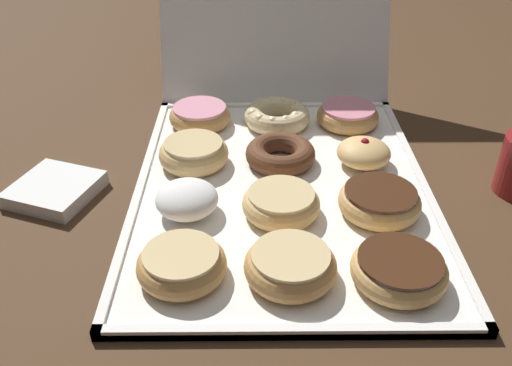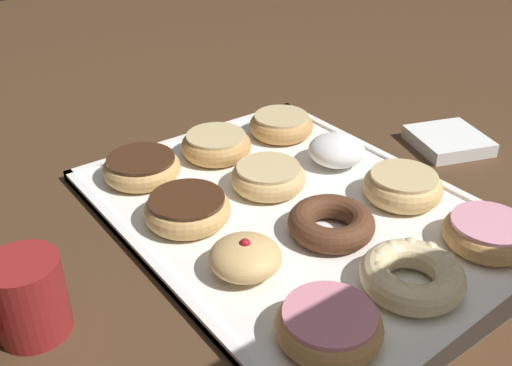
{
  "view_description": "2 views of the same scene",
  "coord_description": "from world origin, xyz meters",
  "px_view_note": "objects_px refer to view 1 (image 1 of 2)",
  "views": [
    {
      "loc": [
        -0.04,
        -0.69,
        0.47
      ],
      "look_at": [
        -0.04,
        -0.04,
        0.04
      ],
      "focal_mm": 38.56,
      "sensor_mm": 36.0,
      "label": 1
    },
    {
      "loc": [
        0.45,
        0.51,
        0.45
      ],
      "look_at": [
        0.04,
        -0.04,
        0.05
      ],
      "focal_mm": 40.95,
      "sensor_mm": 36.0,
      "label": 2
    }
  ],
  "objects_px": {
    "pink_frosted_donut_9": "(200,115)",
    "pink_frosted_donut_11": "(348,115)",
    "chocolate_frosted_donut_2": "(399,269)",
    "glazed_ring_donut_6": "(194,153)",
    "glazed_ring_donut_1": "(287,265)",
    "chocolate_frosted_donut_5": "(379,201)",
    "chocolate_cake_ring_donut_7": "(283,154)",
    "jelly_filled_donut_8": "(364,153)",
    "donut_box": "(282,189)",
    "glazed_ring_donut_0": "(182,264)",
    "powdered_filled_donut_3": "(187,199)",
    "napkin_stack": "(55,189)",
    "glazed_ring_donut_4": "(281,203)",
    "cruller_donut_10": "(275,115)"
  },
  "relations": [
    {
      "from": "chocolate_frosted_donut_5",
      "to": "cruller_donut_10",
      "type": "xyz_separation_m",
      "value": [
        -0.14,
        0.27,
        -0.0
      ]
    },
    {
      "from": "chocolate_frosted_donut_2",
      "to": "glazed_ring_donut_6",
      "type": "relative_size",
      "value": 1.04
    },
    {
      "from": "glazed_ring_donut_1",
      "to": "napkin_stack",
      "type": "height_order",
      "value": "glazed_ring_donut_1"
    },
    {
      "from": "glazed_ring_donut_4",
      "to": "chocolate_cake_ring_donut_7",
      "type": "bearing_deg",
      "value": 86.37
    },
    {
      "from": "chocolate_frosted_donut_5",
      "to": "jelly_filled_donut_8",
      "type": "distance_m",
      "value": 0.13
    },
    {
      "from": "powdered_filled_donut_3",
      "to": "chocolate_cake_ring_donut_7",
      "type": "height_order",
      "value": "powdered_filled_donut_3"
    },
    {
      "from": "glazed_ring_donut_0",
      "to": "napkin_stack",
      "type": "height_order",
      "value": "glazed_ring_donut_0"
    },
    {
      "from": "donut_box",
      "to": "cruller_donut_10",
      "type": "height_order",
      "value": "cruller_donut_10"
    },
    {
      "from": "cruller_donut_10",
      "to": "chocolate_frosted_donut_2",
      "type": "bearing_deg",
      "value": -71.92
    },
    {
      "from": "chocolate_frosted_donut_2",
      "to": "glazed_ring_donut_4",
      "type": "bearing_deg",
      "value": 134.56
    },
    {
      "from": "cruller_donut_10",
      "to": "pink_frosted_donut_11",
      "type": "relative_size",
      "value": 1.07
    },
    {
      "from": "chocolate_cake_ring_donut_7",
      "to": "jelly_filled_donut_8",
      "type": "bearing_deg",
      "value": -2.06
    },
    {
      "from": "glazed_ring_donut_0",
      "to": "chocolate_frosted_donut_5",
      "type": "relative_size",
      "value": 0.94
    },
    {
      "from": "powdered_filled_donut_3",
      "to": "glazed_ring_donut_4",
      "type": "height_order",
      "value": "powdered_filled_donut_3"
    },
    {
      "from": "chocolate_frosted_donut_2",
      "to": "pink_frosted_donut_11",
      "type": "xyz_separation_m",
      "value": [
        -0.0,
        0.41,
        0.0
      ]
    },
    {
      "from": "chocolate_frosted_donut_5",
      "to": "chocolate_cake_ring_donut_7",
      "type": "height_order",
      "value": "chocolate_frosted_donut_5"
    },
    {
      "from": "glazed_ring_donut_4",
      "to": "napkin_stack",
      "type": "relative_size",
      "value": 0.96
    },
    {
      "from": "chocolate_frosted_donut_2",
      "to": "chocolate_cake_ring_donut_7",
      "type": "xyz_separation_m",
      "value": [
        -0.13,
        0.27,
        -0.0
      ]
    },
    {
      "from": "glazed_ring_donut_1",
      "to": "glazed_ring_donut_6",
      "type": "bearing_deg",
      "value": 116.85
    },
    {
      "from": "pink_frosted_donut_9",
      "to": "pink_frosted_donut_11",
      "type": "relative_size",
      "value": 0.99
    },
    {
      "from": "chocolate_frosted_donut_2",
      "to": "powdered_filled_donut_3",
      "type": "xyz_separation_m",
      "value": [
        -0.27,
        0.14,
        0.0
      ]
    },
    {
      "from": "glazed_ring_donut_0",
      "to": "chocolate_cake_ring_donut_7",
      "type": "distance_m",
      "value": 0.3
    },
    {
      "from": "powdered_filled_donut_3",
      "to": "glazed_ring_donut_6",
      "type": "height_order",
      "value": "powdered_filled_donut_3"
    },
    {
      "from": "napkin_stack",
      "to": "powdered_filled_donut_3",
      "type": "bearing_deg",
      "value": -15.77
    },
    {
      "from": "chocolate_frosted_donut_5",
      "to": "pink_frosted_donut_11",
      "type": "distance_m",
      "value": 0.27
    },
    {
      "from": "chocolate_cake_ring_donut_7",
      "to": "jelly_filled_donut_8",
      "type": "distance_m",
      "value": 0.13
    },
    {
      "from": "napkin_stack",
      "to": "donut_box",
      "type": "bearing_deg",
      "value": 1.19
    },
    {
      "from": "chocolate_frosted_donut_2",
      "to": "napkin_stack",
      "type": "relative_size",
      "value": 1.02
    },
    {
      "from": "donut_box",
      "to": "jelly_filled_donut_8",
      "type": "height_order",
      "value": "jelly_filled_donut_8"
    },
    {
      "from": "chocolate_cake_ring_donut_7",
      "to": "napkin_stack",
      "type": "xyz_separation_m",
      "value": [
        -0.35,
        -0.08,
        -0.02
      ]
    },
    {
      "from": "pink_frosted_donut_9",
      "to": "donut_box",
      "type": "bearing_deg",
      "value": -55.65
    },
    {
      "from": "glazed_ring_donut_0",
      "to": "chocolate_frosted_donut_2",
      "type": "relative_size",
      "value": 0.94
    },
    {
      "from": "donut_box",
      "to": "glazed_ring_donut_0",
      "type": "distance_m",
      "value": 0.24
    },
    {
      "from": "chocolate_frosted_donut_2",
      "to": "glazed_ring_donut_6",
      "type": "xyz_separation_m",
      "value": [
        -0.27,
        0.27,
        0.0
      ]
    },
    {
      "from": "glazed_ring_donut_6",
      "to": "napkin_stack",
      "type": "bearing_deg",
      "value": -159.93
    },
    {
      "from": "donut_box",
      "to": "glazed_ring_donut_4",
      "type": "xyz_separation_m",
      "value": [
        -0.01,
        -0.07,
        0.02
      ]
    },
    {
      "from": "chocolate_frosted_donut_2",
      "to": "jelly_filled_donut_8",
      "type": "distance_m",
      "value": 0.27
    },
    {
      "from": "chocolate_frosted_donut_5",
      "to": "glazed_ring_donut_6",
      "type": "relative_size",
      "value": 1.04
    },
    {
      "from": "pink_frosted_donut_11",
      "to": "napkin_stack",
      "type": "xyz_separation_m",
      "value": [
        -0.47,
        -0.21,
        -0.02
      ]
    },
    {
      "from": "glazed_ring_donut_0",
      "to": "pink_frosted_donut_11",
      "type": "bearing_deg",
      "value": 57.02
    },
    {
      "from": "chocolate_frosted_donut_2",
      "to": "napkin_stack",
      "type": "bearing_deg",
      "value": 157.17
    },
    {
      "from": "powdered_filled_donut_3",
      "to": "cruller_donut_10",
      "type": "xyz_separation_m",
      "value": [
        0.13,
        0.27,
        -0.0
      ]
    },
    {
      "from": "glazed_ring_donut_0",
      "to": "powdered_filled_donut_3",
      "type": "relative_size",
      "value": 1.24
    },
    {
      "from": "chocolate_frosted_donut_5",
      "to": "chocolate_frosted_donut_2",
      "type": "bearing_deg",
      "value": -91.64
    },
    {
      "from": "pink_frosted_donut_9",
      "to": "glazed_ring_donut_4",
      "type": "bearing_deg",
      "value": -63.82
    },
    {
      "from": "glazed_ring_donut_0",
      "to": "pink_frosted_donut_9",
      "type": "xyz_separation_m",
      "value": [
        -0.01,
        0.4,
        -0.0
      ]
    },
    {
      "from": "cruller_donut_10",
      "to": "napkin_stack",
      "type": "bearing_deg",
      "value": -148.21
    },
    {
      "from": "chocolate_cake_ring_donut_7",
      "to": "pink_frosted_donut_11",
      "type": "relative_size",
      "value": 1.01
    },
    {
      "from": "cruller_donut_10",
      "to": "jelly_filled_donut_8",
      "type": "bearing_deg",
      "value": -44.99
    },
    {
      "from": "chocolate_frosted_donut_2",
      "to": "glazed_ring_donut_4",
      "type": "xyz_separation_m",
      "value": [
        -0.13,
        0.14,
        0.0
      ]
    }
  ]
}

